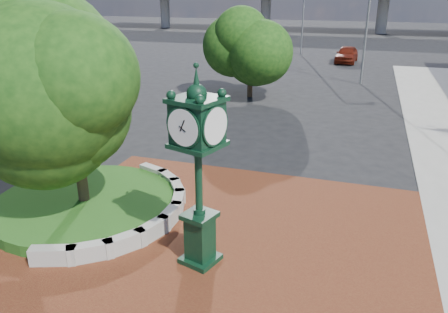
# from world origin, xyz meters

# --- Properties ---
(ground) EXTENTS (200.00, 200.00, 0.00)m
(ground) POSITION_xyz_m (0.00, 0.00, 0.00)
(ground) COLOR black
(ground) RESTS_ON ground
(plaza) EXTENTS (12.00, 12.00, 0.04)m
(plaza) POSITION_xyz_m (0.00, -1.00, 0.02)
(plaza) COLOR #612717
(plaza) RESTS_ON ground
(planter_wall) EXTENTS (2.96, 6.77, 0.54)m
(planter_wall) POSITION_xyz_m (-2.71, -0.00, 0.27)
(planter_wall) COLOR #9E9B93
(planter_wall) RESTS_ON ground
(grass_bed) EXTENTS (6.10, 6.10, 0.40)m
(grass_bed) POSITION_xyz_m (-5.00, 0.00, 0.20)
(grass_bed) COLOR #194112
(grass_bed) RESTS_ON ground
(tree_planter) EXTENTS (5.20, 5.20, 6.33)m
(tree_planter) POSITION_xyz_m (-5.00, 0.00, 3.72)
(tree_planter) COLOR #38281C
(tree_planter) RESTS_ON ground
(tree_street) EXTENTS (4.40, 4.40, 5.45)m
(tree_street) POSITION_xyz_m (-4.00, 18.00, 3.24)
(tree_street) COLOR #38281C
(tree_street) RESTS_ON ground
(post_clock) EXTENTS (1.35, 1.35, 5.39)m
(post_clock) POSITION_xyz_m (-0.14, -1.64, 2.96)
(post_clock) COLOR black
(post_clock) RESTS_ON ground
(parked_car) EXTENTS (2.28, 5.02, 1.67)m
(parked_car) POSITION_xyz_m (1.47, 35.85, 0.84)
(parked_car) COLOR maroon
(parked_car) RESTS_ON ground
(street_lamp_near) EXTENTS (2.13, 0.84, 9.75)m
(street_lamp_near) POSITION_xyz_m (3.47, 25.08, 5.72)
(street_lamp_near) COLOR slate
(street_lamp_near) RESTS_ON ground
(street_lamp_far) EXTENTS (2.13, 0.65, 9.59)m
(street_lamp_far) POSITION_xyz_m (-3.66, 40.39, 5.62)
(street_lamp_far) COLOR slate
(street_lamp_far) RESTS_ON ground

